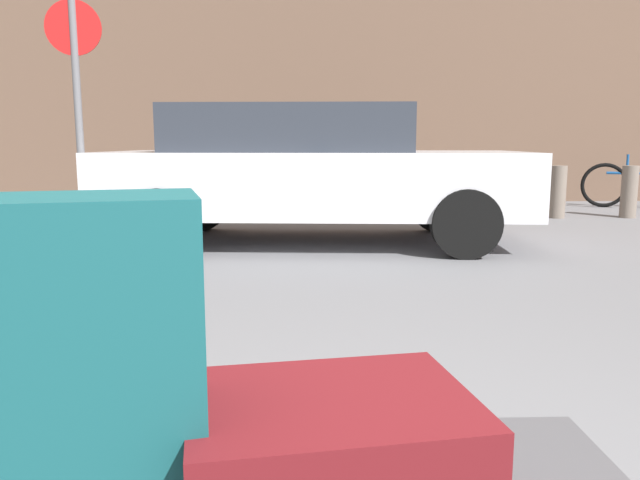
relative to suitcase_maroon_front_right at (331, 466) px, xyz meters
name	(u,v)px	position (x,y,z in m)	size (l,w,h in m)	color
suitcase_maroon_front_right	(331,466)	(0.00, 0.00, 0.00)	(0.51, 0.39, 0.27)	maroon
suitcase_teal_rear_right	(90,391)	(-0.40, -0.08, 0.18)	(0.36, 0.23, 0.64)	#144C51
parked_car	(309,171)	(0.04, 5.45, 0.29)	(4.41, 2.15, 1.42)	silver
bicycle_leaning	(640,185)	(5.40, 8.67, -0.10)	(1.68, 0.64, 0.96)	black
bollard_kerb_near	(454,192)	(2.09, 7.45, -0.11)	(0.22, 0.22, 0.73)	#72665B
bollard_kerb_mid	(558,192)	(3.55, 7.45, -0.11)	(0.22, 0.22, 0.73)	#72665B
bollard_kerb_far	(629,192)	(4.57, 7.45, -0.11)	(0.22, 0.22, 0.73)	#72665B
no_parking_sign	(78,99)	(-2.12, 4.89, 0.98)	(0.50, 0.10, 2.34)	slate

